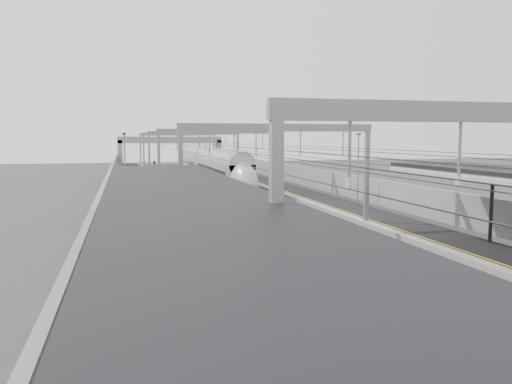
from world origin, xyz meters
TOP-DOWN VIEW (x-y plane):
  - platform_left at (-8.00, 45.00)m, footprint 4.00×120.00m
  - platform_right at (8.00, 45.00)m, footprint 4.00×120.00m
  - tracks at (0.00, 45.00)m, footprint 11.40×140.00m
  - overhead_line at (0.00, 51.62)m, footprint 13.00×140.00m
  - canopy_left at (-8.02, 2.99)m, footprint 4.40×30.00m
  - overbridge at (0.00, 100.00)m, footprint 22.00×2.20m
  - wall_left at (-11.20, 45.00)m, footprint 0.30×120.00m
  - wall_right at (11.20, 45.00)m, footprint 0.30×120.00m
  - train at (1.50, 59.22)m, footprint 2.72×49.64m
  - signal_green at (-5.20, 69.72)m, footprint 0.32×0.32m
  - signal_red_near at (3.20, 66.44)m, footprint 0.32×0.32m
  - signal_red_far at (5.40, 77.35)m, footprint 0.32×0.32m

SIDE VIEW (x-z plane):
  - tracks at x=0.00m, z-range -0.05..0.15m
  - platform_left at x=-8.00m, z-range 0.00..1.00m
  - platform_right at x=8.00m, z-range 0.00..1.00m
  - wall_left at x=-11.20m, z-range 0.00..3.20m
  - wall_right at x=11.20m, z-range 0.00..3.20m
  - train at x=1.50m, z-range -0.04..4.26m
  - signal_green at x=-5.20m, z-range 0.68..4.15m
  - signal_red_near at x=3.20m, z-range 0.68..4.15m
  - signal_red_far at x=5.40m, z-range 0.68..4.15m
  - canopy_left at x=-8.02m, z-range 2.97..7.21m
  - overbridge at x=0.00m, z-range 1.86..8.76m
  - overhead_line at x=0.00m, z-range 2.84..9.44m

